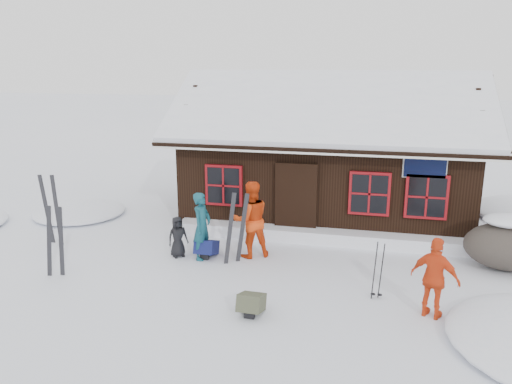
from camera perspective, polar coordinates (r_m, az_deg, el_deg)
ground at (r=11.60m, az=-1.84°, el=-8.84°), size 120.00×120.00×0.00m
mountain_hut at (r=15.61m, az=8.23°, el=3.21°), size 8.90×6.09×4.42m
snow_drift at (r=13.35m, az=6.93°, el=-4.94°), size 7.60×0.60×0.35m
snow_mounds at (r=13.03m, az=7.39°, el=-6.26°), size 20.60×13.20×0.48m
skier_teal at (r=12.01m, az=-6.20°, el=-3.89°), size 0.48×0.65×1.65m
skier_orange_left at (r=12.04m, az=-0.61°, el=-3.15°), size 1.15×1.08×1.89m
skier_orange_right at (r=9.83m, az=19.77°, el=-9.27°), size 0.99×0.74×1.56m
skier_crouched at (r=12.31m, az=-8.93°, el=-5.07°), size 0.58×0.57×1.01m
boulder at (r=12.82m, az=26.90°, el=-5.39°), size 1.95×1.46×1.15m
ski_pair_left at (r=11.85m, az=-21.97°, el=-5.36°), size 0.49×0.13×1.67m
ski_pair_mid at (r=13.97m, az=-22.31°, el=-1.97°), size 0.57×0.12×1.89m
ski_pair_right at (r=11.72m, az=-2.28°, el=-4.26°), size 0.59×0.26×1.75m
ski_poles at (r=10.33m, az=13.75°, el=-8.83°), size 0.22×0.11×1.23m
backpack_blue at (r=12.30m, az=-5.66°, el=-6.66°), size 0.47×0.62×0.34m
backpack_olive at (r=9.63m, az=-0.52°, el=-12.92°), size 0.46×0.60×0.32m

